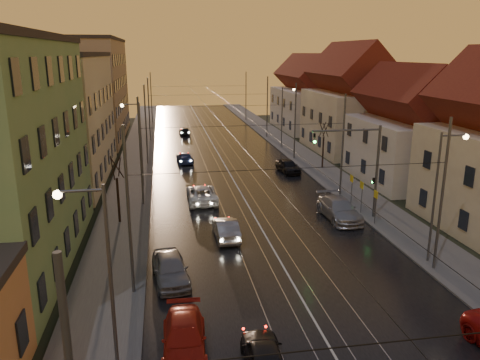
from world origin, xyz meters
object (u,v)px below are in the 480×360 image
street_lamp_3 (284,111)px  parked_right_2 (288,166)px  driving_car_0 (264,357)px  driving_car_4 (185,131)px  traffic_light_mast (365,161)px  street_lamp_0 (101,268)px  driving_car_1 (226,229)px  street_lamp_2 (137,136)px  parked_left_2 (184,338)px  parked_left_3 (170,268)px  parked_right_1 (339,209)px  driving_car_2 (202,194)px  driving_car_3 (185,158)px  street_lamp_1 (441,185)px

street_lamp_3 → parked_right_2: street_lamp_3 is taller
driving_car_0 → driving_car_4: (-0.34, 56.43, -0.06)m
street_lamp_3 → driving_car_0: 46.07m
traffic_light_mast → driving_car_4: (-11.47, 40.22, -3.98)m
traffic_light_mast → driving_car_4: 42.01m
street_lamp_0 → driving_car_1: size_ratio=1.90×
street_lamp_0 → traffic_light_mast: size_ratio=1.11×
street_lamp_2 → traffic_light_mast: size_ratio=1.11×
parked_right_2 → parked_left_2: bearing=-120.0°
parked_left_2 → parked_right_2: parked_right_2 is taller
parked_left_3 → parked_right_2: 26.13m
driving_car_4 → parked_right_1: bearing=99.5°
driving_car_0 → driving_car_1: driving_car_1 is taller
street_lamp_2 → driving_car_2: 8.97m
street_lamp_2 → driving_car_3: street_lamp_2 is taller
driving_car_0 → driving_car_4: bearing=-86.7°
traffic_light_mast → driving_car_1: bearing=-168.8°
driving_car_1 → driving_car_2: bearing=-84.6°
driving_car_1 → street_lamp_2: bearing=-67.0°
street_lamp_1 → street_lamp_2: same height
parked_right_1 → street_lamp_0: bearing=-134.4°
driving_car_1 → street_lamp_1: bearing=152.5°
driving_car_2 → parked_right_2: (9.91, 8.72, -0.02)m
driving_car_1 → parked_left_3: 6.93m
parked_right_1 → parked_left_3: bearing=-148.7°
driving_car_2 → parked_left_2: (-2.49, -20.56, -0.07)m
traffic_light_mast → driving_car_3: bearing=120.3°
street_lamp_0 → parked_left_2: street_lamp_0 is taller
driving_car_1 → parked_left_2: size_ratio=0.93×
driving_car_0 → parked_right_2: parked_right_2 is taller
street_lamp_3 → parked_left_2: size_ratio=1.76×
driving_car_0 → driving_car_3: driving_car_0 is taller
street_lamp_3 → parked_right_1: size_ratio=1.47×
driving_car_0 → driving_car_2: driving_car_2 is taller
street_lamp_0 → parked_left_3: 9.44m
traffic_light_mast → parked_right_1: bearing=169.6°
street_lamp_1 → parked_right_2: size_ratio=1.92×
parked_left_3 → street_lamp_3: bearing=60.0°
street_lamp_0 → driving_car_4: (5.63, 56.21, -4.27)m
driving_car_1 → driving_car_4: (-0.71, 42.34, -0.08)m
driving_car_1 → parked_right_1: size_ratio=0.77×
driving_car_4 → parked_right_2: parked_right_2 is taller
street_lamp_1 → parked_right_2: (-2.90, 22.88, -4.17)m
street_lamp_2 → street_lamp_3: size_ratio=1.00×
parked_left_3 → parked_right_1: size_ratio=0.83×
driving_car_2 → parked_right_1: size_ratio=0.96×
parked_left_2 → street_lamp_3: bearing=72.5°
traffic_light_mast → parked_left_3: bearing=-151.7°
street_lamp_1 → driving_car_0: street_lamp_1 is taller
street_lamp_0 → street_lamp_1: size_ratio=1.00×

